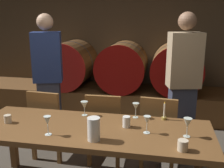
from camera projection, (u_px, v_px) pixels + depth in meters
back_wall at (127, 36)px, 5.09m from camera, size 6.44×0.24×2.71m
barrel_shelf at (121, 101)px, 4.85m from camera, size 5.79×0.90×0.46m
wine_barrel_left at (71, 64)px, 4.87m from camera, size 0.83×0.94×0.83m
wine_barrel_center at (123, 66)px, 4.69m from camera, size 0.83×0.94×0.83m
wine_barrel_right at (176, 68)px, 4.52m from camera, size 0.83×0.94×0.83m
dining_table at (91, 135)px, 2.50m from camera, size 2.22×0.79×0.73m
chair_left at (49, 121)px, 3.26m from camera, size 0.43×0.43×0.88m
chair_center at (105, 125)px, 3.13m from camera, size 0.41×0.41×0.88m
chair_right at (159, 129)px, 3.03m from camera, size 0.43×0.43×0.88m
guest_left at (48, 77)px, 3.68m from camera, size 0.43×0.34×1.76m
guest_right at (183, 85)px, 3.25m from camera, size 0.43×0.32×1.78m
candle_center at (164, 115)px, 2.66m from camera, size 0.05×0.05×0.19m
pitcher at (94, 129)px, 2.21m from camera, size 0.11×0.11×0.20m
wine_glass_far_left at (47, 121)px, 2.31m from camera, size 0.06×0.06×0.17m
wine_glass_left at (84, 105)px, 2.76m from camera, size 0.08×0.08×0.15m
wine_glass_center at (136, 107)px, 2.70m from camera, size 0.07×0.07×0.15m
wine_glass_right at (147, 121)px, 2.34m from camera, size 0.06×0.06×0.16m
wine_glass_far_right at (188, 123)px, 2.27m from camera, size 0.07×0.07×0.17m
cup_center_left at (8, 119)px, 2.59m from camera, size 0.07×0.07×0.08m
cup_center_right at (126, 122)px, 2.49m from camera, size 0.07×0.07×0.10m
cup_far_right at (183, 145)px, 2.05m from camera, size 0.08×0.08×0.09m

